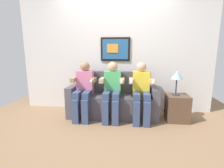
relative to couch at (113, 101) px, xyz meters
name	(u,v)px	position (x,y,z in m)	size (l,w,h in m)	color
ground_plane	(111,122)	(0.00, -0.33, -0.31)	(5.43, 5.43, 0.00)	#8C6B4C
back_wall_assembly	(115,52)	(0.00, 0.44, 0.99)	(4.18, 0.10, 2.60)	silver
couch	(113,101)	(0.00, 0.00, 0.00)	(1.78, 0.58, 0.90)	#514C56
person_on_left	(84,88)	(-0.55, -0.17, 0.29)	(0.46, 0.56, 1.11)	pink
person_in_middle	(112,89)	(0.00, -0.17, 0.29)	(0.46, 0.56, 1.11)	#4CB266
person_on_right	(141,89)	(0.55, -0.17, 0.29)	(0.46, 0.56, 1.11)	yellow
side_table_right	(177,108)	(1.24, -0.11, -0.06)	(0.40, 0.40, 0.50)	brown
table_lamp	(177,76)	(1.20, -0.08, 0.55)	(0.22, 0.22, 0.46)	#333338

